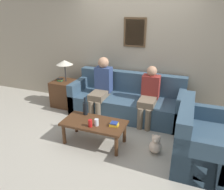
# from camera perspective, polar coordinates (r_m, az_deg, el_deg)

# --- Properties ---
(ground_plane) EXTENTS (16.00, 16.00, 0.00)m
(ground_plane) POSITION_cam_1_polar(r_m,az_deg,el_deg) (4.40, 1.77, -7.95)
(ground_plane) COLOR #ADA899
(wall_back) EXTENTS (9.00, 0.08, 2.60)m
(wall_back) POSITION_cam_1_polar(r_m,az_deg,el_deg) (4.84, 5.92, 11.31)
(wall_back) COLOR #9E937F
(wall_back) RESTS_ON ground_plane
(couch_main) EXTENTS (2.35, 0.88, 0.88)m
(couch_main) POSITION_cam_1_polar(r_m,az_deg,el_deg) (4.71, 3.94, -1.68)
(couch_main) COLOR #385166
(couch_main) RESTS_ON ground_plane
(couch_side) EXTENTS (0.88, 1.23, 0.88)m
(couch_side) POSITION_cam_1_polar(r_m,az_deg,el_deg) (3.61, 22.61, -11.39)
(couch_side) COLOR #385166
(couch_side) RESTS_ON ground_plane
(coffee_table) EXTENTS (1.07, 0.53, 0.40)m
(coffee_table) POSITION_cam_1_polar(r_m,az_deg,el_deg) (3.73, -4.70, -7.82)
(coffee_table) COLOR #4C2D19
(coffee_table) RESTS_ON ground_plane
(side_table_with_lamp) EXTENTS (0.52, 0.52, 1.10)m
(side_table_with_lamp) POSITION_cam_1_polar(r_m,az_deg,el_deg) (5.25, -12.26, 1.08)
(side_table_with_lamp) COLOR #4C2D19
(side_table_with_lamp) RESTS_ON ground_plane
(wine_bottle) EXTENTS (0.08, 0.08, 0.33)m
(wine_bottle) POSITION_cam_1_polar(r_m,az_deg,el_deg) (3.92, -7.00, -3.41)
(wine_bottle) COLOR black
(wine_bottle) RESTS_ON coffee_table
(drinking_glass) EXTENTS (0.07, 0.07, 0.11)m
(drinking_glass) POSITION_cam_1_polar(r_m,az_deg,el_deg) (3.57, -4.07, -7.13)
(drinking_glass) COLOR silver
(drinking_glass) RESTS_ON coffee_table
(book_stack) EXTENTS (0.16, 0.14, 0.06)m
(book_stack) POSITION_cam_1_polar(r_m,az_deg,el_deg) (3.57, 0.55, -7.65)
(book_stack) COLOR gold
(book_stack) RESTS_ON coffee_table
(soda_can) EXTENTS (0.07, 0.07, 0.12)m
(soda_can) POSITION_cam_1_polar(r_m,az_deg,el_deg) (3.55, -5.70, -7.35)
(soda_can) COLOR red
(soda_can) RESTS_ON coffee_table
(person_left) EXTENTS (0.34, 0.66, 1.24)m
(person_left) POSITION_cam_1_polar(r_m,az_deg,el_deg) (4.60, -2.80, 2.63)
(person_left) COLOR #756651
(person_left) RESTS_ON ground_plane
(person_right) EXTENTS (0.34, 0.64, 1.14)m
(person_right) POSITION_cam_1_polar(r_m,az_deg,el_deg) (4.34, 9.66, 0.36)
(person_right) COLOR #756651
(person_right) RESTS_ON ground_plane
(teddy_bear) EXTENTS (0.21, 0.21, 0.32)m
(teddy_bear) POSITION_cam_1_polar(r_m,az_deg,el_deg) (3.66, 11.31, -12.66)
(teddy_bear) COLOR beige
(teddy_bear) RESTS_ON ground_plane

